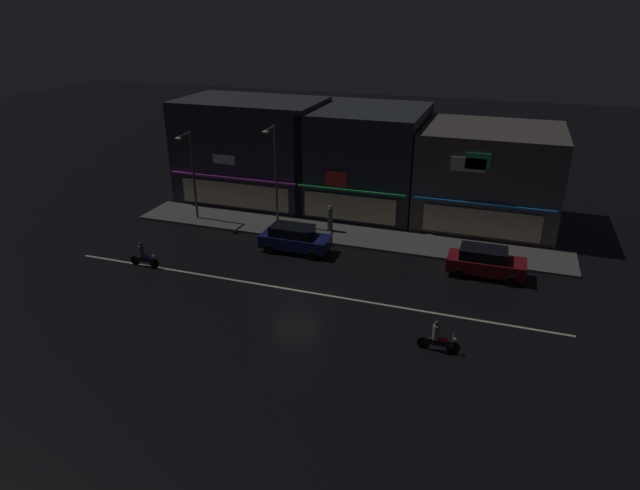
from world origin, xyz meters
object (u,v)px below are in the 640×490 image
streetlamp_west (191,168)px  pedestrian_on_sidewalk (330,219)px  streetlamp_mid (274,168)px  traffic_cone (320,246)px  parked_car_near_kerb (294,238)px  motorcycle_following (438,339)px  parked_car_trailing (485,262)px  motorcycle_lead (143,256)px

streetlamp_west → pedestrian_on_sidewalk: 10.21m
streetlamp_mid → traffic_cone: (4.16, -2.83, -3.93)m
streetlamp_mid → traffic_cone: streetlamp_mid is taller
parked_car_near_kerb → motorcycle_following: bearing=-39.0°
pedestrian_on_sidewalk → parked_car_trailing: 10.81m
motorcycle_following → traffic_cone: 12.18m
parked_car_trailing → streetlamp_mid: bearing=-12.5°
parked_car_near_kerb → motorcycle_lead: (-7.59, -4.90, -0.24)m
pedestrian_on_sidewalk → traffic_cone: size_ratio=3.30×
parked_car_near_kerb → traffic_cone: 1.68m
streetlamp_west → pedestrian_on_sidewalk: (9.75, 0.97, -2.87)m
streetlamp_mid → motorcycle_lead: 10.33m
parked_car_trailing → streetlamp_west: bearing=-6.7°
traffic_cone → pedestrian_on_sidewalk: bearing=95.5°
streetlamp_west → motorcycle_lead: (1.02, -7.59, -3.22)m
motorcycle_lead → parked_car_trailing: bearing=-173.0°
streetlamp_west → motorcycle_lead: streetlamp_west is taller
streetlamp_west → streetlamp_mid: bearing=7.6°
parked_car_trailing → motorcycle_following: (-1.49, -8.39, -0.24)m
streetlamp_west → motorcycle_lead: bearing=-82.3°
motorcycle_lead → traffic_cone: motorcycle_lead is taller
traffic_cone → motorcycle_lead: bearing=-148.4°
streetlamp_mid → parked_car_near_kerb: 5.54m
motorcycle_following → traffic_cone: (-8.51, 8.70, -0.36)m
streetlamp_mid → motorcycle_lead: size_ratio=3.61×
streetlamp_west → parked_car_trailing: size_ratio=1.44×
motorcycle_lead → streetlamp_mid: bearing=-128.6°
pedestrian_on_sidewalk → parked_car_near_kerb: 3.84m
parked_car_trailing → motorcycle_lead: (-19.02, -5.24, -0.24)m
parked_car_near_kerb → motorcycle_following: (9.94, -8.05, -0.24)m
parked_car_near_kerb → traffic_cone: bearing=24.5°
streetlamp_west → motorcycle_following: (18.56, -10.75, -3.22)m
motorcycle_lead → parked_car_near_kerb: bearing=-155.6°
streetlamp_mid → motorcycle_following: 17.50m
streetlamp_west → traffic_cone: (10.04, -2.04, -3.58)m
motorcycle_lead → motorcycle_following: (17.53, -3.15, 0.00)m
pedestrian_on_sidewalk → traffic_cone: 3.10m
pedestrian_on_sidewalk → streetlamp_mid: bearing=-39.9°
parked_car_trailing → motorcycle_following: bearing=79.9°
streetlamp_mid → pedestrian_on_sidewalk: (3.87, 0.18, -3.23)m
streetlamp_mid → parked_car_trailing: (14.16, -3.14, -3.34)m
streetlamp_mid → parked_car_trailing: streetlamp_mid is taller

